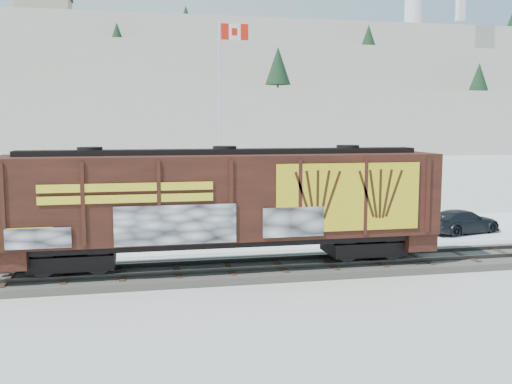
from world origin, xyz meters
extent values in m
plane|color=white|center=(0.00, 0.00, 0.00)|extent=(500.00, 500.00, 0.00)
cube|color=#59544C|center=(0.00, 0.00, 0.14)|extent=(50.00, 3.40, 0.28)
cube|color=#33302D|center=(0.00, -0.72, 0.35)|extent=(50.00, 0.10, 0.15)
cube|color=#33302D|center=(0.00, 0.72, 0.35)|extent=(50.00, 0.10, 0.15)
cube|color=white|center=(0.00, 7.50, 0.01)|extent=(40.00, 8.00, 0.03)
cube|color=white|center=(0.00, 95.00, 6.00)|extent=(360.00, 40.00, 12.00)
cube|color=white|center=(0.00, 125.00, 12.00)|extent=(360.00, 40.00, 24.00)
cube|color=white|center=(0.00, 160.00, 17.50)|extent=(360.00, 50.00, 35.00)
cone|color=black|center=(22.00, 90.00, 17.31)|extent=(5.04, 5.04, 7.38)
cone|color=black|center=(70.00, 96.00, 16.43)|extent=(4.20, 4.20, 6.15)
cone|color=black|center=(-10.00, 128.00, 28.13)|extent=(3.92, 3.92, 5.74)
cone|color=black|center=(55.00, 124.00, 28.72)|extent=(4.48, 4.48, 6.56)
cone|color=black|center=(10.00, 162.00, 39.43)|extent=(4.20, 4.20, 6.15)
cone|color=black|center=(120.00, 156.00, 40.02)|extent=(4.76, 4.76, 6.97)
cube|color=tan|center=(-32.00, 162.00, 39.00)|extent=(15.00, 12.00, 8.00)
cube|color=black|center=(-7.77, 0.00, 0.88)|extent=(3.00, 2.00, 0.90)
cube|color=black|center=(3.52, 0.00, 0.88)|extent=(3.00, 2.00, 0.90)
cylinder|color=black|center=(-8.72, -0.78, 0.88)|extent=(0.90, 0.12, 0.90)
cube|color=black|center=(-2.12, 0.00, 1.41)|extent=(16.42, 2.40, 0.25)
cube|color=#3F1911|center=(-2.12, 0.00, 3.09)|extent=(16.42, 3.00, 3.13)
cube|color=black|center=(-2.12, 0.00, 4.76)|extent=(15.11, 0.90, 0.20)
cube|color=yellow|center=(2.31, -1.54, 3.09)|extent=(5.58, 0.03, 2.54)
cube|color=yellow|center=(-5.74, -1.54, 3.44)|extent=(5.91, 0.02, 0.70)
cube|color=silver|center=(-4.09, -1.55, 2.28)|extent=(4.27, 0.03, 1.40)
cylinder|color=silver|center=(-0.20, 14.87, 0.10)|extent=(0.90, 0.90, 0.20)
cylinder|color=silver|center=(-0.20, 14.87, 6.13)|extent=(0.14, 0.14, 12.27)
cube|color=red|center=(0.15, 14.87, 11.57)|extent=(0.50, 0.07, 1.00)
cube|color=white|center=(0.75, 14.87, 11.57)|extent=(0.70, 0.09, 1.00)
cube|color=red|center=(1.40, 14.87, 11.57)|extent=(0.50, 0.07, 1.00)
imported|color=#BBBDC3|center=(-1.67, 8.41, 0.71)|extent=(4.27, 3.06, 1.35)
imported|color=silver|center=(-2.87, 7.23, 0.72)|extent=(4.44, 2.63, 1.38)
imported|color=black|center=(11.49, 5.66, 0.65)|extent=(4.59, 2.72, 1.25)
camera|label=1|loc=(-5.31, -21.41, 5.79)|focal=40.00mm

